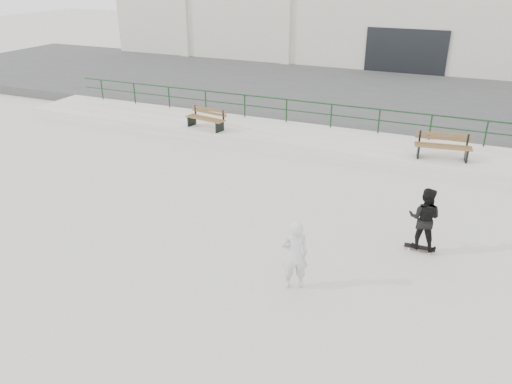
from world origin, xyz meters
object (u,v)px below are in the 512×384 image
at_px(bench_right, 443,146).
at_px(seated_skater, 295,255).
at_px(skateboard, 420,248).
at_px(bench_left, 206,119).
at_px(standing_skater, 424,218).

relative_size(bench_right, seated_skater, 1.17).
bearing_deg(skateboard, bench_right, 88.51).
bearing_deg(skateboard, bench_left, 146.79).
xyz_separation_m(bench_left, seated_skater, (6.99, -8.56, -0.06)).
xyz_separation_m(bench_right, standing_skater, (0.06, -5.95, -0.01)).
relative_size(bench_left, standing_skater, 1.13).
relative_size(bench_left, bench_right, 0.95).
distance_m(bench_left, standing_skater, 11.04).
height_order(bench_right, standing_skater, standing_skater).
relative_size(bench_left, skateboard, 2.40).
height_order(bench_left, standing_skater, standing_skater).
bearing_deg(bench_right, skateboard, -97.57).
xyz_separation_m(bench_left, standing_skater, (9.45, -5.71, 0.02)).
bearing_deg(standing_skater, bench_right, -84.50).
height_order(skateboard, standing_skater, standing_skater).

